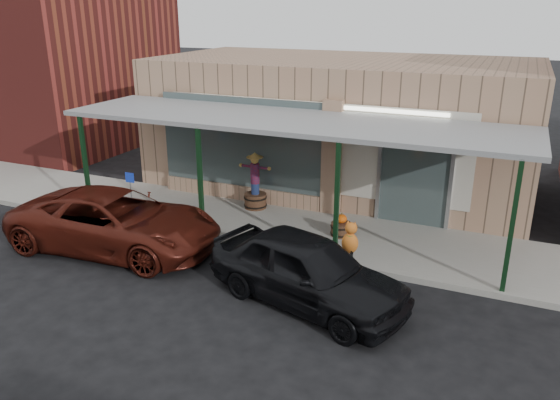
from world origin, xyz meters
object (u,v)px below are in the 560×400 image
at_px(barrel_pumpkin, 341,227).
at_px(car_maroon, 116,221).
at_px(handicap_sign, 131,189).
at_px(parked_sedan, 308,270).
at_px(barrel_scarecrow, 255,189).

bearing_deg(barrel_pumpkin, car_maroon, -151.57).
bearing_deg(car_maroon, handicap_sign, 20.29).
bearing_deg(parked_sedan, car_maroon, 100.05).
xyz_separation_m(barrel_pumpkin, parked_sedan, (0.31, -3.27, 0.37)).
bearing_deg(barrel_scarecrow, car_maroon, -100.85).
height_order(barrel_pumpkin, handicap_sign, handicap_sign).
height_order(handicap_sign, parked_sedan, parked_sedan).
distance_m(barrel_scarecrow, parked_sedan, 5.35).
distance_m(handicap_sign, car_maroon, 1.71).
bearing_deg(handicap_sign, barrel_pumpkin, 11.18).
height_order(handicap_sign, car_maroon, handicap_sign).
bearing_deg(barrel_scarecrow, parked_sedan, -34.14).
distance_m(barrel_scarecrow, car_maroon, 4.23).
xyz_separation_m(barrel_scarecrow, barrel_pumpkin, (2.95, -0.98, -0.35)).
bearing_deg(barrel_pumpkin, parked_sedan, -84.66).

